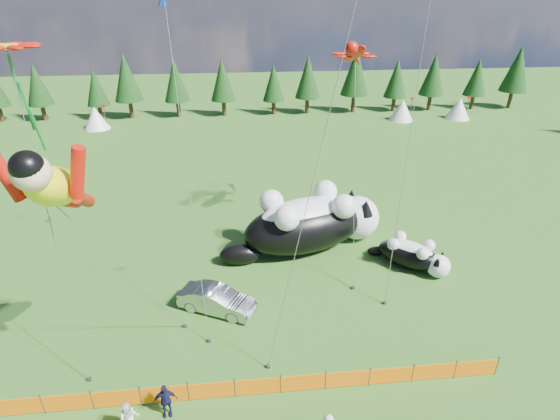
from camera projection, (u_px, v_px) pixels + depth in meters
The scene contains 14 objects.
ground at pixel (255, 345), 21.93m from camera, with size 160.00×160.00×0.00m, color #123609.
safety_fence at pixel (258, 387), 19.04m from camera, with size 22.06×0.06×1.10m.
tree_line at pixel (237, 86), 60.01m from camera, with size 90.00×4.00×8.00m, color black, non-canonical shape.
festival_tents at pixel (322, 112), 57.77m from camera, with size 50.00×3.20×2.80m, color white, non-canonical shape.
cat_large at pixel (312, 221), 29.40m from camera, with size 11.36×6.46×4.20m.
cat_small at pixel (413, 255), 27.70m from camera, with size 4.46×4.19×1.97m.
car at pixel (217, 300), 24.02m from camera, with size 1.50×4.29×1.41m, color #B4B5B9.
spectator_b at pixel (129, 419), 17.25m from camera, with size 0.80×0.47×1.64m, color silver.
spectator_c at pixel (165, 400), 18.01m from camera, with size 0.98×0.50×1.67m, color #141739.
superhero_kite at pixel (54, 186), 15.25m from camera, with size 5.74×6.15×12.52m.
gecko_kite at pixel (354, 54), 27.10m from camera, with size 2.86×10.16×14.35m.
flower_kite at pixel (7, 52), 15.92m from camera, with size 3.01×4.26×14.31m.
diamond_kite_a at pixel (166, 13), 20.80m from camera, with size 1.64×7.16×16.96m.
diamond_kite_c at pixel (354, 12), 14.82m from camera, with size 3.92×1.37×16.88m.
Camera 1 is at (-0.42, -16.50, 16.02)m, focal length 28.00 mm.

